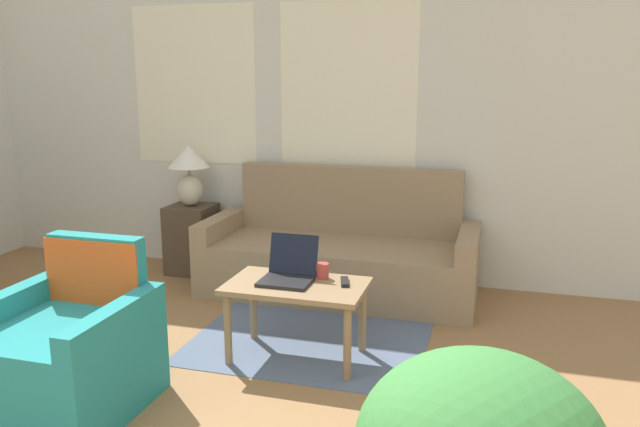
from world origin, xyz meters
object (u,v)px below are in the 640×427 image
(couch, at_px, (340,257))
(laptop, at_px, (289,271))
(armchair, at_px, (68,355))
(tv_remote, at_px, (345,282))
(table_lamp, at_px, (189,168))
(cup_navy, at_px, (322,271))
(coffee_table, at_px, (297,294))

(couch, bearing_deg, laptop, -90.62)
(armchair, relative_size, tv_remote, 5.24)
(couch, height_order, tv_remote, couch)
(armchair, relative_size, laptop, 2.69)
(table_lamp, distance_m, tv_remote, 2.11)
(table_lamp, bearing_deg, laptop, -44.68)
(laptop, distance_m, cup_navy, 0.20)
(couch, distance_m, armchair, 2.23)
(table_lamp, bearing_deg, tv_remote, -37.59)
(armchair, relative_size, cup_navy, 9.09)
(coffee_table, bearing_deg, armchair, -137.36)
(couch, relative_size, laptop, 6.75)
(table_lamp, bearing_deg, armchair, -78.12)
(table_lamp, xyz_separation_m, coffee_table, (1.37, -1.34, -0.49))
(couch, xyz_separation_m, tv_remote, (0.32, -1.14, 0.20))
(laptop, bearing_deg, armchair, -133.83)
(couch, xyz_separation_m, cup_navy, (0.16, -1.08, 0.23))
(table_lamp, height_order, cup_navy, table_lamp)
(couch, height_order, armchair, couch)
(coffee_table, height_order, cup_navy, cup_navy)
(armchair, height_order, coffee_table, armchair)
(table_lamp, height_order, tv_remote, table_lamp)
(laptop, bearing_deg, couch, 89.38)
(table_lamp, distance_m, laptop, 1.88)
(armchair, relative_size, coffee_table, 1.02)
(couch, xyz_separation_m, coffee_table, (0.05, -1.22, 0.12))
(cup_navy, bearing_deg, couch, 98.68)
(tv_remote, bearing_deg, couch, 105.51)
(cup_navy, bearing_deg, laptop, -152.65)
(couch, distance_m, tv_remote, 1.19)
(cup_navy, height_order, tv_remote, cup_navy)
(laptop, bearing_deg, table_lamp, 135.32)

